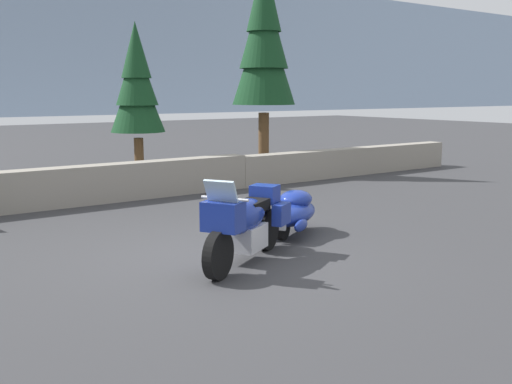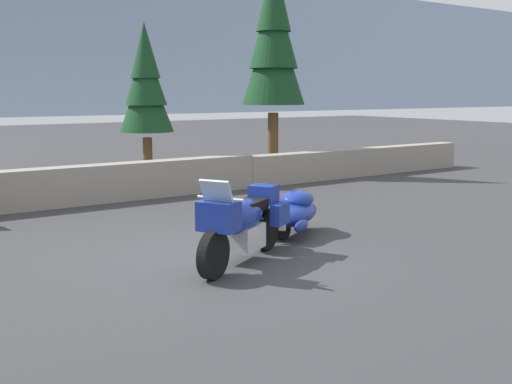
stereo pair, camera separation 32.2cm
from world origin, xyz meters
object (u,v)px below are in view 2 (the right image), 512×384
object	(u,v)px
touring_motorcycle	(242,221)
car_shaped_trailer	(293,212)
pine_tree_secondary	(146,83)
pine_tree_tall	(274,39)

from	to	relation	value
touring_motorcycle	car_shaped_trailer	world-z (taller)	touring_motorcycle
touring_motorcycle	pine_tree_secondary	bearing A→B (deg)	76.06
touring_motorcycle	car_shaped_trailer	size ratio (longest dim) A/B	0.99
car_shaped_trailer	pine_tree_secondary	bearing A→B (deg)	87.50
car_shaped_trailer	pine_tree_secondary	distance (m)	7.37
car_shaped_trailer	pine_tree_tall	size ratio (longest dim) A/B	0.32
car_shaped_trailer	pine_tree_tall	world-z (taller)	pine_tree_tall
touring_motorcycle	pine_tree_tall	bearing A→B (deg)	52.17
touring_motorcycle	pine_tree_secondary	distance (m)	8.47
touring_motorcycle	car_shaped_trailer	distance (m)	1.95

